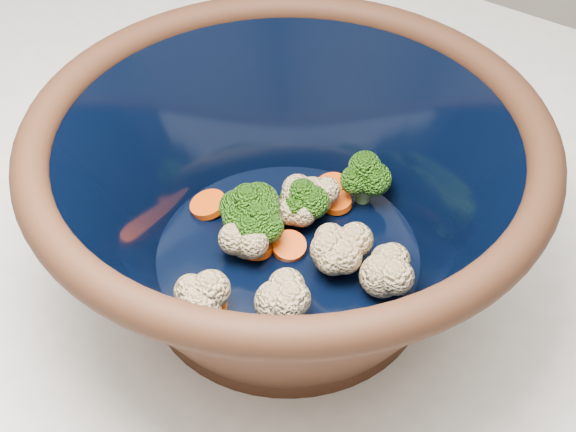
% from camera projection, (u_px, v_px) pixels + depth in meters
% --- Properties ---
extents(mixing_bowl, '(0.45, 0.45, 0.16)m').
position_uv_depth(mixing_bowl, '(288.00, 201.00, 0.60)').
color(mixing_bowl, black).
rests_on(mixing_bowl, counter).
extents(vegetable_pile, '(0.20, 0.21, 0.05)m').
position_uv_depth(vegetable_pile, '(296.00, 227.00, 0.62)').
color(vegetable_pile, '#608442').
rests_on(vegetable_pile, mixing_bowl).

